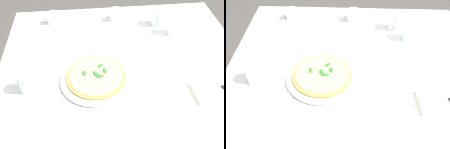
# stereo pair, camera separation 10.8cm
# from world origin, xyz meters

# --- Properties ---
(ground_plane) EXTENTS (8.00, 8.00, 0.00)m
(ground_plane) POSITION_xyz_m (0.00, 0.00, 0.00)
(ground_plane) COLOR #4C4742
(dining_table) EXTENTS (1.23, 1.23, 0.75)m
(dining_table) POSITION_xyz_m (0.00, 0.00, 0.63)
(dining_table) COLOR white
(dining_table) RESTS_ON ground_plane
(pizza_plate) EXTENTS (0.33, 0.33, 0.02)m
(pizza_plate) POSITION_xyz_m (0.14, 0.01, 0.76)
(pizza_plate) COLOR white
(pizza_plate) RESTS_ON dining_table
(pizza) EXTENTS (0.27, 0.27, 0.02)m
(pizza) POSITION_xyz_m (0.14, 0.01, 0.78)
(pizza) COLOR #C68E47
(pizza) RESTS_ON pizza_plate
(coffee_cup_right_edge) EXTENTS (0.13, 0.13, 0.06)m
(coffee_cup_right_edge) POSITION_xyz_m (0.37, -0.48, 0.78)
(coffee_cup_right_edge) COLOR white
(coffee_cup_right_edge) RESTS_ON dining_table
(coffee_cup_far_left) EXTENTS (0.13, 0.13, 0.07)m
(coffee_cup_far_left) POSITION_xyz_m (-0.00, -0.47, 0.78)
(coffee_cup_far_left) COLOR white
(coffee_cup_far_left) RESTS_ON dining_table
(water_glass_left_edge) EXTENTS (0.07, 0.07, 0.10)m
(water_glass_left_edge) POSITION_xyz_m (-0.23, -0.40, 0.80)
(water_glass_left_edge) COLOR white
(water_glass_left_edge) RESTS_ON dining_table
(water_glass_near_right) EXTENTS (0.07, 0.07, 0.10)m
(water_glass_near_right) POSITION_xyz_m (0.45, 0.04, 0.79)
(water_glass_near_right) COLOR white
(water_glass_near_right) RESTS_ON dining_table
(water_glass_back_corner) EXTENTS (0.07, 0.07, 0.10)m
(water_glass_back_corner) POSITION_xyz_m (-0.30, -0.30, 0.80)
(water_glass_back_corner) COLOR white
(water_glass_back_corner) RESTS_ON dining_table
(napkin_folded) EXTENTS (0.23, 0.14, 0.02)m
(napkin_folded) POSITION_xyz_m (-0.38, 0.14, 0.76)
(napkin_folded) COLOR white
(napkin_folded) RESTS_ON dining_table
(dinner_knife) EXTENTS (0.20, 0.05, 0.01)m
(dinner_knife) POSITION_xyz_m (-0.38, 0.14, 0.78)
(dinner_knife) COLOR silver
(dinner_knife) RESTS_ON napkin_folded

